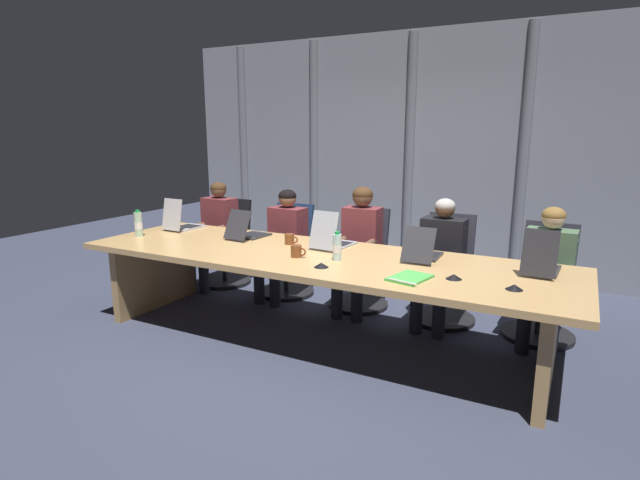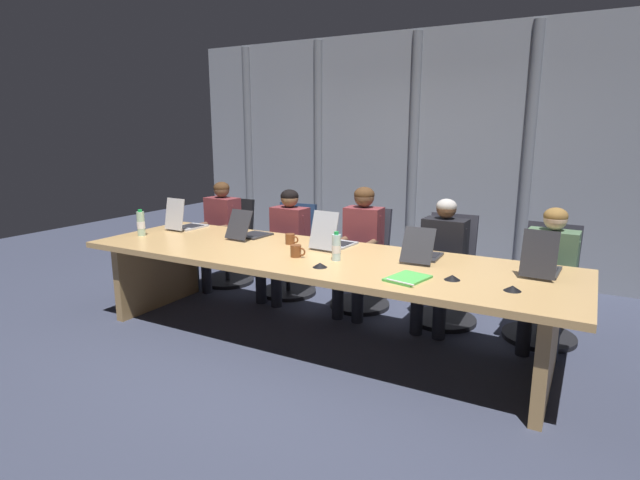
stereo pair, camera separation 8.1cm
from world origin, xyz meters
name	(u,v)px [view 2 (the right image)]	position (x,y,z in m)	size (l,w,h in m)	color
ground_plane	(314,340)	(0.00, 0.00, 0.00)	(13.00, 13.00, 0.00)	#383D51
conference_table	(314,271)	(0.00, 0.00, 0.61)	(4.09, 1.20, 0.75)	tan
curtain_backdrop	(418,154)	(0.00, 2.62, 1.46)	(6.50, 0.17, 2.91)	gray
laptop_left_end	(185,223)	(-1.70, 0.31, 0.81)	(0.25, 0.41, 0.33)	#BCBCC1
laptop_left_mid	(249,232)	(-0.87, 0.29, 0.80)	(0.28, 0.44, 0.28)	#2D2D33
laptop_center	(333,240)	(0.02, 0.31, 0.81)	(0.28, 0.46, 0.33)	#A8ADB7
laptop_right_mid	(423,253)	(0.82, 0.28, 0.80)	(0.26, 0.45, 0.27)	#2D2D33
laptop_right_end	(541,266)	(1.68, 0.27, 0.81)	(0.25, 0.43, 0.34)	#2D2D33
office_chair_left_end	(230,251)	(-1.70, 1.00, 0.36)	(0.60, 0.60, 0.96)	black
office_chair_left_mid	(290,260)	(-0.86, 1.00, 0.36)	(0.60, 0.60, 0.96)	navy
office_chair_center	(362,270)	(-0.01, 1.00, 0.37)	(0.60, 0.60, 0.98)	#2D2D38
office_chair_right_mid	(446,282)	(0.84, 1.00, 0.37)	(0.60, 0.60, 0.98)	#2D2D38
office_chair_right_end	(544,296)	(1.67, 1.00, 0.37)	(0.60, 0.60, 0.97)	#2D2D38
person_left_end	(217,228)	(-1.73, 0.84, 0.66)	(0.42, 0.57, 1.18)	brown
person_left_mid	(285,237)	(-0.82, 0.84, 0.65)	(0.41, 0.56, 1.14)	brown
person_center	(360,242)	(0.03, 0.84, 0.69)	(0.38, 0.56, 1.21)	brown
person_right_mid	(441,256)	(0.82, 0.84, 0.65)	(0.40, 0.55, 1.15)	black
person_right_end	(549,269)	(1.70, 0.84, 0.65)	(0.42, 0.56, 1.14)	#4C6B4C
water_bottle_primary	(336,247)	(0.25, -0.08, 0.85)	(0.07, 0.07, 0.23)	silver
water_bottle_secondary	(141,224)	(-1.82, -0.15, 0.87)	(0.07, 0.07, 0.26)	#ADD1B2
coffee_mug_near	(290,239)	(-0.37, 0.23, 0.79)	(0.13, 0.08, 0.09)	brown
coffee_mug_far	(296,251)	(-0.09, -0.14, 0.80)	(0.13, 0.09, 0.10)	brown
conference_mic_left_side	(513,288)	(1.57, -0.22, 0.77)	(0.11, 0.11, 0.04)	black
conference_mic_middle	(452,277)	(1.17, -0.16, 0.77)	(0.11, 0.11, 0.04)	black
conference_mic_right_side	(320,265)	(0.23, -0.32, 0.77)	(0.11, 0.11, 0.04)	black
spiral_notepad	(407,278)	(0.90, -0.30, 0.76)	(0.28, 0.35, 0.03)	#4CB74C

